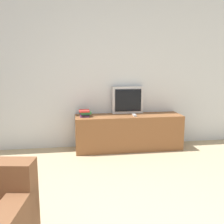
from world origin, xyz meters
TOP-DOWN VIEW (x-y plane):
  - wall_back at (0.00, 3.03)m, footprint 9.00×0.06m
  - tv_stand at (0.79, 2.75)m, footprint 1.69×0.45m
  - television at (0.81, 2.94)m, footprint 0.51×0.09m
  - book_stack at (0.11, 2.78)m, footprint 0.19×0.22m
  - remote_on_stand at (0.87, 2.69)m, footprint 0.05×0.15m

SIDE VIEW (x-z plane):
  - tv_stand at x=0.79m, z-range 0.00..0.55m
  - remote_on_stand at x=0.87m, z-range 0.55..0.58m
  - book_stack at x=0.11m, z-range 0.55..0.65m
  - television at x=0.81m, z-range 0.55..0.99m
  - wall_back at x=0.00m, z-range 0.00..2.60m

